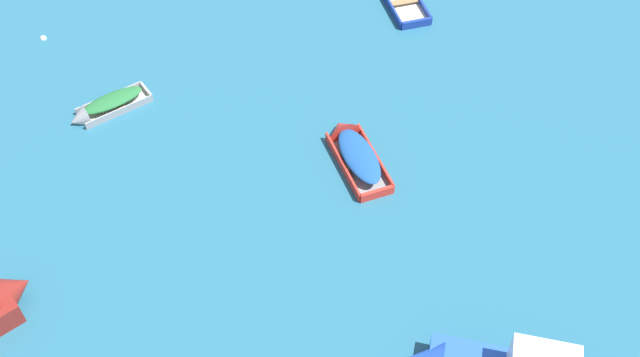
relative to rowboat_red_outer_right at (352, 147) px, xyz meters
The scene contains 3 objects.
rowboat_red_outer_right is the anchor object (origin of this frame).
rowboat_grey_midfield_right 10.84m from the rowboat_red_outer_right, 169.91° to the left, with size 3.43×2.95×1.01m.
mooring_buoy_between_boats_right 16.09m from the rowboat_red_outer_right, 155.16° to the left, with size 0.30×0.30×0.30m, color silver.
Camera 1 is at (0.80, 3.45, 23.05)m, focal length 43.38 mm.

